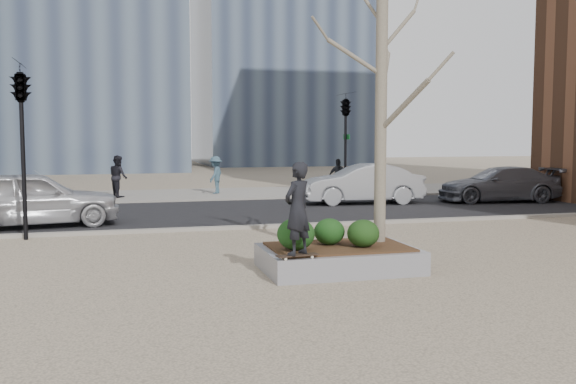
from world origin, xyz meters
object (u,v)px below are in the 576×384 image
object	(u,v)px
planter	(338,259)
skateboarder	(297,209)
skateboard	(297,257)
police_car	(33,199)

from	to	relation	value
planter	skateboarder	xyz separation A→B (m)	(-1.10, -0.88, 1.14)
planter	skateboard	bearing A→B (deg)	-141.34
planter	police_car	distance (m)	10.30
police_car	skateboard	bearing A→B (deg)	-157.63
skateboard	skateboarder	xyz separation A→B (m)	(0.00, 0.00, 0.87)
skateboard	planter	bearing A→B (deg)	30.79
planter	skateboard	xyz separation A→B (m)	(-1.10, -0.88, 0.26)
planter	skateboard	size ratio (longest dim) A/B	3.85
skateboarder	police_car	xyz separation A→B (m)	(-5.47, 8.79, -0.52)
planter	police_car	bearing A→B (deg)	129.73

